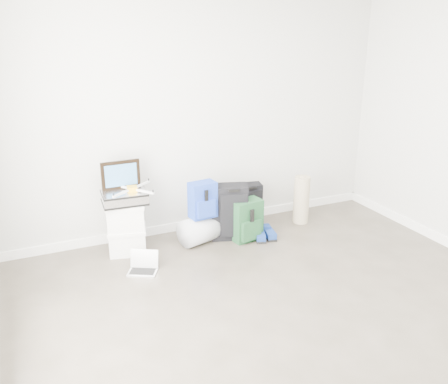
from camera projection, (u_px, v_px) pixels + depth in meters
name	position (u px, v px, depth m)	size (l,w,h in m)	color
ground	(324.00, 348.00, 3.56)	(5.00, 5.00, 0.00)	#3A342A
room_envelope	(342.00, 120.00, 2.99)	(4.52, 5.02, 2.71)	beige
boxes_stack	(127.00, 228.00, 4.96)	(0.45, 0.40, 0.56)	silver
briefcase	(124.00, 197.00, 4.84)	(0.44, 0.32, 0.13)	#B2B2B7
painting	(121.00, 175.00, 4.86)	(0.40, 0.04, 0.30)	black
drone	(132.00, 189.00, 4.83)	(0.47, 0.47, 0.05)	gold
duffel_bag	(202.00, 229.00, 5.24)	(0.31, 0.31, 0.49)	#9B9DA4
blue_backpack	(203.00, 201.00, 5.10)	(0.30, 0.24, 0.40)	#172897
large_suitcase	(229.00, 212.00, 5.29)	(0.45, 0.36, 0.62)	black
green_backpack	(247.00, 221.00, 5.27)	(0.36, 0.29, 0.47)	#163E22
carry_on	(248.00, 203.00, 5.72)	(0.34, 0.26, 0.49)	black
shoes	(265.00, 235.00, 5.36)	(0.29, 0.28, 0.09)	black
rolled_rug	(301.00, 200.00, 5.72)	(0.19, 0.19, 0.58)	gray
laptop	(143.00, 266.00, 4.65)	(0.34, 0.31, 0.20)	silver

